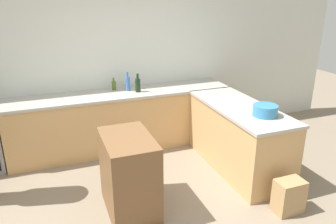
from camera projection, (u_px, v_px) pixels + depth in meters
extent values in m
plane|color=gray|center=(164.00, 216.00, 3.54)|extent=(14.00, 14.00, 0.00)
cube|color=silver|center=(115.00, 57.00, 4.97)|extent=(8.00, 0.06, 2.70)
cube|color=tan|center=(123.00, 121.00, 4.99)|extent=(3.28, 0.63, 0.84)
cube|color=#ADA89E|center=(121.00, 93.00, 4.84)|extent=(3.31, 0.66, 0.04)
cube|color=tan|center=(238.00, 138.00, 4.41)|extent=(0.66, 1.69, 0.84)
cube|color=#ADA89E|center=(240.00, 107.00, 4.26)|extent=(0.69, 1.72, 0.04)
cube|color=brown|center=(129.00, 175.00, 3.50)|extent=(0.50, 0.79, 0.87)
cylinder|color=teal|center=(265.00, 110.00, 3.89)|extent=(0.29, 0.29, 0.13)
cylinder|color=#475B1E|center=(114.00, 86.00, 4.93)|extent=(0.06, 0.06, 0.13)
cylinder|color=#475B1E|center=(114.00, 80.00, 4.89)|extent=(0.03, 0.03, 0.05)
cylinder|color=black|center=(138.00, 85.00, 4.82)|extent=(0.08, 0.08, 0.20)
cylinder|color=black|center=(138.00, 76.00, 4.77)|extent=(0.03, 0.03, 0.08)
cylinder|color=#386BB7|center=(128.00, 84.00, 4.88)|extent=(0.06, 0.06, 0.20)
cylinder|color=#386BB7|center=(127.00, 75.00, 4.83)|extent=(0.03, 0.03, 0.08)
cube|color=#A88456|center=(289.00, 196.00, 3.55)|extent=(0.31, 0.21, 0.38)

